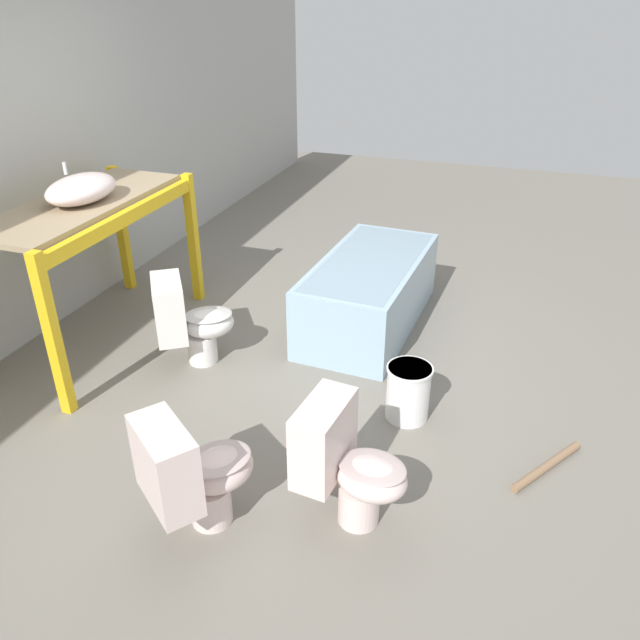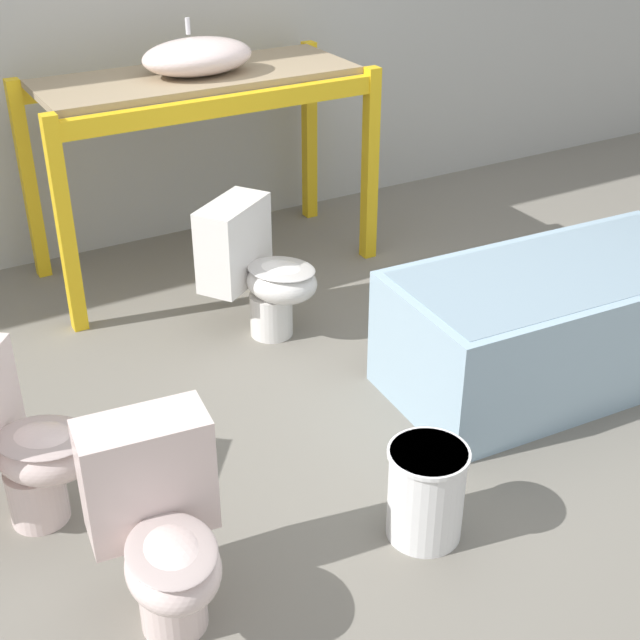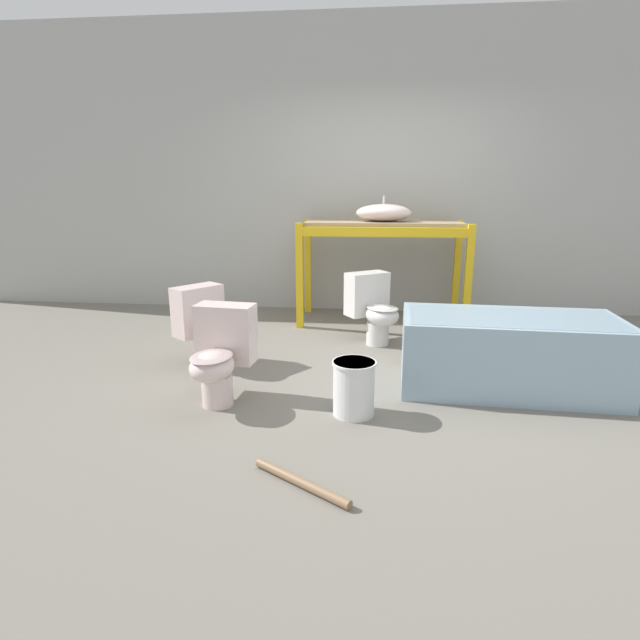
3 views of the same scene
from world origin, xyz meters
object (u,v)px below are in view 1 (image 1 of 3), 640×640
toilet_near (192,472)px  toilet_extra (188,319)px  bucket_white (408,391)px  toilet_far (346,461)px  sink_basin (81,189)px  bathtub_main (369,288)px

toilet_near → toilet_extra: (1.33, 0.77, 0.00)m
bucket_white → toilet_near: bearing=146.8°
toilet_near → toilet_far: 0.73m
toilet_far → toilet_near: bearing=120.9°
toilet_extra → bucket_white: toilet_extra is taller
toilet_extra → toilet_near: bearing=175.8°
sink_basin → toilet_far: 2.58m
toilet_far → bucket_white: bearing=-1.9°
toilet_near → bucket_white: 1.45m
bathtub_main → toilet_near: size_ratio=2.37×
sink_basin → bathtub_main: bearing=-63.9°
toilet_near → toilet_far: bearing=-118.1°
bathtub_main → bucket_white: bearing=-150.3°
toilet_near → bucket_white: size_ratio=1.81×
toilet_near → sink_basin: bearing=-5.6°
bathtub_main → bucket_white: 1.21m
sink_basin → bucket_white: sink_basin is taller
bathtub_main → toilet_extra: toilet_extra is taller
sink_basin → toilet_near: bearing=-132.7°
bathtub_main → bucket_white: (-1.08, -0.54, -0.12)m
sink_basin → toilet_extra: sink_basin is taller
sink_basin → bathtub_main: size_ratio=0.37×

